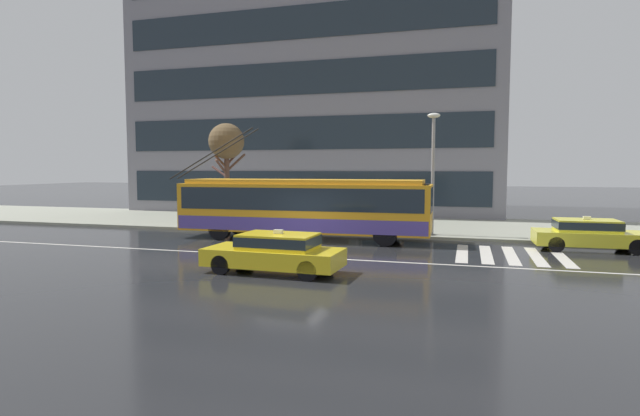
# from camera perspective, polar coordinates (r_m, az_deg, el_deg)

# --- Properties ---
(ground_plane) EXTENTS (160.00, 160.00, 0.00)m
(ground_plane) POSITION_cam_1_polar(r_m,az_deg,el_deg) (20.46, -2.91, -4.89)
(ground_plane) COLOR #242528
(sidewalk_slab) EXTENTS (80.00, 10.00, 0.14)m
(sidewalk_slab) POSITION_cam_1_polar(r_m,az_deg,el_deg) (29.90, 3.35, -1.78)
(sidewalk_slab) COLOR gray
(sidewalk_slab) RESTS_ON ground_plane
(crosswalk_stripe_edge_near) EXTENTS (0.44, 4.40, 0.01)m
(crosswalk_stripe_edge_near) POSITION_cam_1_polar(r_m,az_deg,el_deg) (20.78, 15.72, -4.90)
(crosswalk_stripe_edge_near) COLOR beige
(crosswalk_stripe_edge_near) RESTS_ON ground_plane
(crosswalk_stripe_inner_a) EXTENTS (0.44, 4.40, 0.01)m
(crosswalk_stripe_inner_a) POSITION_cam_1_polar(r_m,az_deg,el_deg) (20.79, 18.21, -4.95)
(crosswalk_stripe_inner_a) COLOR beige
(crosswalk_stripe_inner_a) RESTS_ON ground_plane
(crosswalk_stripe_center) EXTENTS (0.44, 4.40, 0.01)m
(crosswalk_stripe_center) POSITION_cam_1_polar(r_m,az_deg,el_deg) (20.84, 20.69, -4.99)
(crosswalk_stripe_center) COLOR beige
(crosswalk_stripe_center) RESTS_ON ground_plane
(crosswalk_stripe_inner_b) EXTENTS (0.44, 4.40, 0.01)m
(crosswalk_stripe_inner_b) POSITION_cam_1_polar(r_m,az_deg,el_deg) (20.93, 23.16, -5.03)
(crosswalk_stripe_inner_b) COLOR beige
(crosswalk_stripe_inner_b) RESTS_ON ground_plane
(crosswalk_stripe_edge_far) EXTENTS (0.44, 4.40, 0.01)m
(crosswalk_stripe_edge_far) POSITION_cam_1_polar(r_m,az_deg,el_deg) (21.06, 25.60, -5.05)
(crosswalk_stripe_edge_far) COLOR beige
(crosswalk_stripe_edge_far) RESTS_ON ground_plane
(lane_centre_line) EXTENTS (72.00, 0.14, 0.01)m
(lane_centre_line) POSITION_cam_1_polar(r_m,az_deg,el_deg) (19.34, -4.08, -5.44)
(lane_centre_line) COLOR silver
(lane_centre_line) RESTS_ON ground_plane
(trolleybus) EXTENTS (12.66, 2.80, 5.25)m
(trolleybus) POSITION_cam_1_polar(r_m,az_deg,el_deg) (23.60, -1.85, 0.18)
(trolleybus) COLOR orange
(trolleybus) RESTS_ON ground_plane
(taxi_oncoming_near) EXTENTS (4.46, 1.98, 1.39)m
(taxi_oncoming_near) POSITION_cam_1_polar(r_m,az_deg,el_deg) (16.26, -5.05, -4.85)
(taxi_oncoming_near) COLOR yellow
(taxi_oncoming_near) RESTS_ON ground_plane
(taxi_ahead_of_bus) EXTENTS (4.37, 1.92, 1.39)m
(taxi_ahead_of_bus) POSITION_cam_1_polar(r_m,az_deg,el_deg) (23.28, 28.05, -2.53)
(taxi_ahead_of_bus) COLOR yellow
(taxi_ahead_of_bus) RESTS_ON ground_plane
(bus_shelter) EXTENTS (4.30, 1.59, 2.43)m
(bus_shelter) POSITION_cam_1_polar(r_m,az_deg,el_deg) (27.21, 0.39, 1.59)
(bus_shelter) COLOR gray
(bus_shelter) RESTS_ON sidewalk_slab
(pedestrian_at_shelter) EXTENTS (1.47, 1.47, 1.96)m
(pedestrian_at_shelter) POSITION_cam_1_polar(r_m,az_deg,el_deg) (25.03, 9.24, 0.73)
(pedestrian_at_shelter) COLOR brown
(pedestrian_at_shelter) RESTS_ON sidewalk_slab
(pedestrian_approaching_curb) EXTENTS (0.46, 0.46, 1.71)m
(pedestrian_approaching_curb) POSITION_cam_1_polar(r_m,az_deg,el_deg) (28.71, -4.03, 0.13)
(pedestrian_approaching_curb) COLOR #19364C
(pedestrian_approaching_curb) RESTS_ON sidewalk_slab
(street_lamp) EXTENTS (0.60, 0.32, 5.81)m
(street_lamp) POSITION_cam_1_polar(r_m,az_deg,el_deg) (24.87, 12.61, 5.09)
(street_lamp) COLOR gray
(street_lamp) RESTS_ON sidewalk_slab
(street_tree_bare) EXTENTS (2.20, 2.12, 5.74)m
(street_tree_bare) POSITION_cam_1_polar(r_m,az_deg,el_deg) (29.39, -10.49, 7.17)
(street_tree_bare) COLOR brown
(street_tree_bare) RESTS_ON sidewalk_slab
(office_tower_corner_left) EXTENTS (27.44, 15.74, 29.98)m
(office_tower_corner_left) POSITION_cam_1_polar(r_m,az_deg,el_deg) (43.70, 0.79, 19.99)
(office_tower_corner_left) COLOR gray
(office_tower_corner_left) RESTS_ON ground_plane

